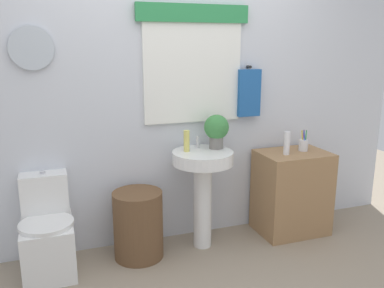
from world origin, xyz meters
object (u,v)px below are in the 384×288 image
pedestal_sink (203,177)px  wooden_cabinet (292,192)px  toilet (48,235)px  potted_plant (216,129)px  lotion_bottle (287,143)px  soap_bottle (187,141)px  laundry_hamper (138,225)px  toothbrush_cup (303,145)px

pedestal_sink → wooden_cabinet: 0.88m
toilet → potted_plant: bearing=1.2°
toilet → wooden_cabinet: bearing=-0.9°
wooden_cabinet → lotion_bottle: (-0.10, -0.04, 0.47)m
potted_plant → soap_bottle: bearing=-177.8°
toilet → pedestal_sink: pedestal_sink is taller
soap_bottle → potted_plant: bearing=2.2°
laundry_hamper → potted_plant: 0.98m
pedestal_sink → soap_bottle: (-0.12, 0.05, 0.30)m
soap_bottle → laundry_hamper: bearing=-173.2°
potted_plant → lotion_bottle: (0.60, -0.10, -0.14)m
wooden_cabinet → soap_bottle: 1.11m
pedestal_sink → lotion_bottle: 0.78m
laundry_hamper → soap_bottle: 0.76m
wooden_cabinet → soap_bottle: (-0.97, 0.05, 0.53)m
soap_bottle → toothbrush_cup: size_ratio=0.92×
potted_plant → lotion_bottle: 0.63m
wooden_cabinet → potted_plant: potted_plant is taller
wooden_cabinet → lotion_bottle: bearing=-159.1°
wooden_cabinet → soap_bottle: soap_bottle is taller
toilet → toothbrush_cup: (2.17, -0.01, 0.51)m
wooden_cabinet → toothbrush_cup: bearing=10.7°
laundry_hamper → soap_bottle: soap_bottle is taller
lotion_bottle → toothbrush_cup: (0.21, 0.06, -0.04)m
pedestal_sink → laundry_hamper: bearing=180.0°
toilet → lotion_bottle: (1.96, -0.07, 0.56)m
laundry_hamper → potted_plant: bearing=5.0°
laundry_hamper → pedestal_sink: (0.54, 0.00, 0.33)m
toilet → toothbrush_cup: toothbrush_cup is taller
wooden_cabinet → potted_plant: 0.94m
soap_bottle → toothbrush_cup: bearing=-1.6°
potted_plant → toothbrush_cup: (0.81, -0.04, -0.19)m
potted_plant → lotion_bottle: potted_plant is taller
wooden_cabinet → toothbrush_cup: (0.10, 0.02, 0.42)m
laundry_hamper → potted_plant: potted_plant is taller
wooden_cabinet → soap_bottle: bearing=177.0°
soap_bottle → lotion_bottle: soap_bottle is taller
laundry_hamper → pedestal_sink: 0.63m
soap_bottle → pedestal_sink: bearing=-22.6°
toilet → lotion_bottle: bearing=-2.1°
wooden_cabinet → toothbrush_cup: size_ratio=3.97×
toilet → wooden_cabinet: wooden_cabinet is taller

